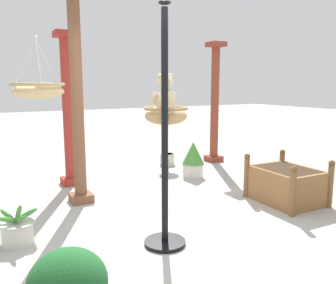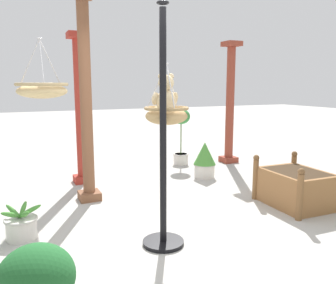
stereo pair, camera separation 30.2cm
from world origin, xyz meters
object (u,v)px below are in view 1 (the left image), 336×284
(hanging_basket_with_teddy, at_px, (166,115))
(greenhouse_pillar_left, at_px, (215,105))
(teddy_bear, at_px, (165,97))
(potted_plant_bushy_green, at_px, (167,132))
(greenhouse_pillar_right, at_px, (77,104))
(wooden_planter_box, at_px, (286,184))
(potted_plant_flowering_red, at_px, (17,230))
(potted_plant_tall_leafy, at_px, (193,159))
(display_pole_central, at_px, (165,174))
(greenhouse_pillar_far_back, at_px, (68,113))
(hanging_basket_left_high, at_px, (38,90))

(hanging_basket_with_teddy, height_order, greenhouse_pillar_left, greenhouse_pillar_left)
(hanging_basket_with_teddy, distance_m, teddy_bear, 0.19)
(hanging_basket_with_teddy, height_order, potted_plant_bushy_green, hanging_basket_with_teddy)
(greenhouse_pillar_right, bearing_deg, wooden_planter_box, -29.11)
(potted_plant_flowering_red, bearing_deg, potted_plant_tall_leafy, 23.99)
(teddy_bear, relative_size, greenhouse_pillar_left, 0.17)
(teddy_bear, bearing_deg, greenhouse_pillar_right, 110.31)
(teddy_bear, bearing_deg, display_pole_central, -118.88)
(teddy_bear, height_order, potted_plant_flowering_red, teddy_bear)
(display_pole_central, xyz_separation_m, teddy_bear, (0.15, 0.27, 0.78))
(greenhouse_pillar_left, distance_m, greenhouse_pillar_right, 3.55)
(hanging_basket_with_teddy, bearing_deg, teddy_bear, 90.00)
(teddy_bear, relative_size, greenhouse_pillar_far_back, 0.17)
(display_pole_central, relative_size, potted_plant_tall_leafy, 3.77)
(greenhouse_pillar_left, bearing_deg, potted_plant_flowering_red, -151.83)
(greenhouse_pillar_right, bearing_deg, greenhouse_pillar_left, 21.00)
(greenhouse_pillar_left, xyz_separation_m, potted_plant_flowering_red, (-4.27, -2.29, -1.08))
(wooden_planter_box, xyz_separation_m, potted_plant_tall_leafy, (-0.41, 1.82, 0.06))
(display_pole_central, bearing_deg, wooden_planter_box, 8.91)
(wooden_planter_box, bearing_deg, hanging_basket_with_teddy, -177.41)
(teddy_bear, height_order, potted_plant_bushy_green, teddy_bear)
(greenhouse_pillar_left, distance_m, potted_plant_bushy_green, 1.21)
(hanging_basket_with_teddy, distance_m, greenhouse_pillar_right, 1.63)
(hanging_basket_with_teddy, xyz_separation_m, teddy_bear, (0.00, 0.02, 0.19))
(greenhouse_pillar_left, relative_size, potted_plant_flowering_red, 5.89)
(greenhouse_pillar_right, distance_m, potted_plant_flowering_red, 1.89)
(hanging_basket_with_teddy, relative_size, potted_plant_bushy_green, 0.56)
(greenhouse_pillar_far_back, distance_m, potted_plant_flowering_red, 2.49)
(display_pole_central, bearing_deg, teddy_bear, 61.12)
(display_pole_central, distance_m, greenhouse_pillar_far_back, 2.82)
(hanging_basket_with_teddy, bearing_deg, greenhouse_pillar_left, 45.55)
(greenhouse_pillar_right, xyz_separation_m, potted_plant_tall_leafy, (2.18, 0.38, -1.09))
(teddy_bear, height_order, hanging_basket_left_high, hanging_basket_left_high)
(hanging_basket_with_teddy, bearing_deg, wooden_planter_box, 2.59)
(hanging_basket_with_teddy, bearing_deg, hanging_basket_left_high, 154.88)
(hanging_basket_left_high, distance_m, wooden_planter_box, 3.55)
(greenhouse_pillar_right, relative_size, wooden_planter_box, 2.93)
(greenhouse_pillar_right, distance_m, wooden_planter_box, 3.18)
(greenhouse_pillar_far_back, relative_size, wooden_planter_box, 2.52)
(potted_plant_flowering_red, xyz_separation_m, potted_plant_tall_leafy, (3.14, 1.40, 0.18))
(potted_plant_flowering_red, distance_m, potted_plant_bushy_green, 4.12)
(hanging_basket_left_high, bearing_deg, hanging_basket_with_teddy, -25.12)
(hanging_basket_with_teddy, height_order, greenhouse_pillar_far_back, greenhouse_pillar_far_back)
(greenhouse_pillar_right, bearing_deg, teddy_bear, -69.69)
(hanging_basket_left_high, xyz_separation_m, potted_plant_flowering_red, (-0.30, -0.05, -1.47))
(hanging_basket_left_high, height_order, potted_plant_bushy_green, hanging_basket_left_high)
(display_pole_central, bearing_deg, hanging_basket_left_high, 142.40)
(potted_plant_bushy_green, bearing_deg, wooden_planter_box, -83.59)
(greenhouse_pillar_left, height_order, wooden_planter_box, greenhouse_pillar_left)
(greenhouse_pillar_far_back, bearing_deg, hanging_basket_with_teddy, -79.46)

